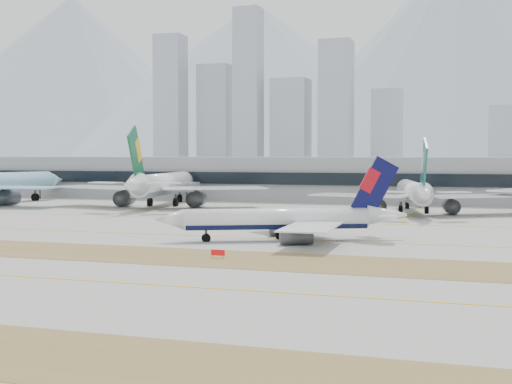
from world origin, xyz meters
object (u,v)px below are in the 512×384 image
(widebody_eva, at_px, (162,186))
(widebody_cathay, at_px, (414,194))
(terminal, at_px, (326,178))
(taxiing_airliner, at_px, (286,220))

(widebody_eva, bearing_deg, widebody_cathay, -100.94)
(widebody_cathay, bearing_deg, terminal, 22.14)
(widebody_eva, height_order, terminal, widebody_eva)
(widebody_eva, distance_m, terminal, 64.15)
(widebody_eva, relative_size, widebody_cathay, 1.20)
(widebody_eva, distance_m, widebody_cathay, 76.13)
(terminal, bearing_deg, widebody_cathay, -55.99)
(taxiing_airliner, distance_m, widebody_eva, 93.33)
(taxiing_airliner, height_order, widebody_cathay, widebody_cathay)
(widebody_eva, xyz_separation_m, terminal, (40.29, 49.91, 1.12))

